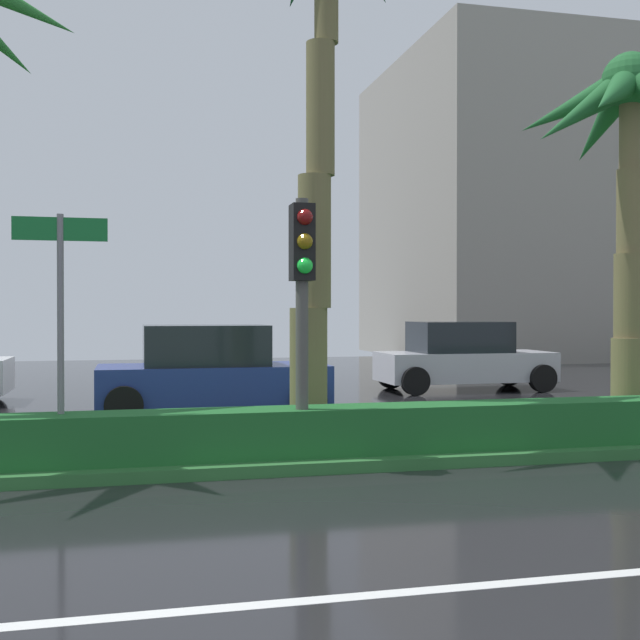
# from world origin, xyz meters

# --- Properties ---
(ground_plane) EXTENTS (90.00, 42.00, 0.10)m
(ground_plane) POSITION_xyz_m (0.00, 9.00, -0.05)
(ground_plane) COLOR black
(near_lane_divider_stripe) EXTENTS (81.00, 0.14, 0.01)m
(near_lane_divider_stripe) POSITION_xyz_m (0.00, 2.00, 0.00)
(near_lane_divider_stripe) COLOR white
(near_lane_divider_stripe) RESTS_ON ground_plane
(median_strip) EXTENTS (85.50, 4.00, 0.15)m
(median_strip) POSITION_xyz_m (0.00, 8.00, 0.07)
(median_strip) COLOR #2D6B33
(median_strip) RESTS_ON ground_plane
(median_hedge) EXTENTS (76.50, 0.70, 0.60)m
(median_hedge) POSITION_xyz_m (0.00, 6.60, 0.45)
(median_hedge) COLOR #1E6028
(median_hedge) RESTS_ON median_strip
(palm_tree_centre_right) EXTENTS (3.61, 3.53, 6.11)m
(palm_tree_centre_right) POSITION_xyz_m (7.99, 8.31, 4.96)
(palm_tree_centre_right) COLOR brown
(palm_tree_centre_right) RESTS_ON median_strip
(traffic_signal_median_right) EXTENTS (0.28, 0.43, 3.25)m
(traffic_signal_median_right) POSITION_xyz_m (2.05, 6.45, 2.38)
(traffic_signal_median_right) COLOR #4C4C47
(traffic_signal_median_right) RESTS_ON median_strip
(street_name_sign) EXTENTS (1.10, 0.08, 3.00)m
(street_name_sign) POSITION_xyz_m (-0.86, 6.71, 2.08)
(street_name_sign) COLOR slate
(street_name_sign) RESTS_ON median_strip
(car_in_traffic_third) EXTENTS (4.30, 2.02, 1.72)m
(car_in_traffic_third) POSITION_xyz_m (1.44, 11.86, 0.83)
(car_in_traffic_third) COLOR navy
(car_in_traffic_third) RESTS_ON ground_plane
(car_in_traffic_fourth) EXTENTS (4.30, 2.02, 1.72)m
(car_in_traffic_fourth) POSITION_xyz_m (8.06, 15.20, 0.83)
(car_in_traffic_fourth) COLOR silver
(car_in_traffic_fourth) RESTS_ON ground_plane
(building_far_right) EXTENTS (18.34, 12.52, 13.06)m
(building_far_right) POSITION_xyz_m (20.58, 29.66, 6.53)
(building_far_right) COLOR gray
(building_far_right) RESTS_ON ground_plane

